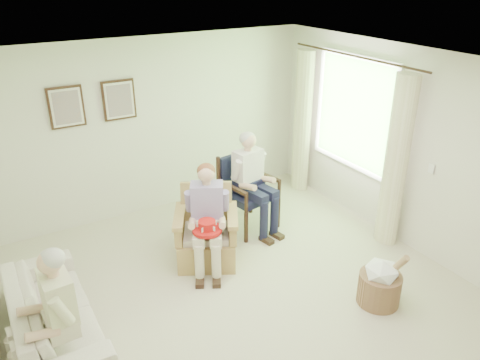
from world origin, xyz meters
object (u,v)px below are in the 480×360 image
at_px(sofa, 53,313).
at_px(person_wicker, 209,211).
at_px(person_sofa, 55,308).
at_px(red_hat, 207,228).
at_px(wood_armchair, 245,188).
at_px(wicker_armchair, 206,238).
at_px(hatbox, 380,282).
at_px(person_dark, 252,176).

bearing_deg(sofa, person_wicker, -80.25).
height_order(person_wicker, person_sofa, person_wicker).
xyz_separation_m(sofa, person_sofa, (0.00, -0.48, 0.41)).
bearing_deg(red_hat, person_wicker, 55.72).
bearing_deg(wood_armchair, person_wicker, -155.54).
height_order(person_sofa, red_hat, person_sofa).
bearing_deg(sofa, wicker_armchair, -76.68).
height_order(wood_armchair, sofa, wood_armchair).
bearing_deg(person_wicker, hatbox, -23.88).
distance_m(wood_armchair, red_hat, 1.31).
distance_m(wicker_armchair, hatbox, 2.17).
height_order(person_wicker, person_dark, person_dark).
bearing_deg(wood_armchair, hatbox, -91.43).
height_order(person_wicker, red_hat, person_wicker).
relative_size(person_dark, person_sofa, 1.14).
xyz_separation_m(sofa, person_wicker, (1.95, 0.33, 0.47)).
bearing_deg(wicker_armchair, person_dark, 48.66).
distance_m(red_hat, hatbox, 2.05).
bearing_deg(person_dark, sofa, -175.23).
xyz_separation_m(person_wicker, person_sofa, (-1.95, -0.81, -0.06)).
distance_m(wicker_armchair, sofa, 2.00).
xyz_separation_m(person_sofa, red_hat, (1.83, 0.63, -0.05)).
bearing_deg(red_hat, sofa, -175.13).
relative_size(person_dark, red_hat, 3.97).
height_order(wood_armchair, hatbox, wood_armchair).
bearing_deg(person_dark, person_sofa, -166.77).
height_order(wood_armchair, person_dark, person_dark).
height_order(sofa, person_sofa, person_sofa).
bearing_deg(person_sofa, sofa, 177.42).
bearing_deg(person_dark, hatbox, -90.67).
relative_size(sofa, person_dark, 1.37).
xyz_separation_m(wood_armchair, red_hat, (-1.02, -0.82, 0.08)).
bearing_deg(person_wicker, person_dark, 55.39).
bearing_deg(wicker_armchair, wood_armchair, 57.66).
distance_m(sofa, person_wicker, 2.03).
height_order(sofa, person_wicker, person_wicker).
bearing_deg(hatbox, person_dark, 100.27).
relative_size(wicker_armchair, person_dark, 0.68).
bearing_deg(person_dark, wicker_armchair, -170.26).
bearing_deg(red_hat, person_sofa, -160.90).
distance_m(wood_armchair, person_sofa, 3.20).
distance_m(sofa, hatbox, 3.48).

